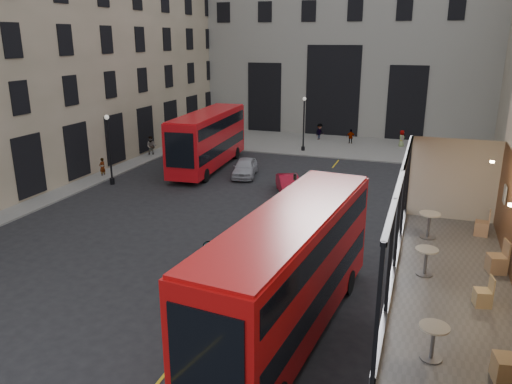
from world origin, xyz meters
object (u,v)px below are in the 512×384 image
(bus_near, at_px, (290,267))
(cafe_chair_d, at_px, (482,228))
(car_a, at_px, (245,167))
(pedestrian_c, at_px, (351,137))
(car_c, at_px, (194,154))
(pedestrian_e, at_px, (102,167))
(car_b, at_px, (289,185))
(cafe_chair_a, at_px, (508,368))
(cafe_chair_c, at_px, (497,263))
(cafe_chair_b, at_px, (483,297))
(cyclist, at_px, (312,194))
(cafe_table_far, at_px, (429,221))
(cafe_table_near, at_px, (433,337))
(traffic_light_near, at_px, (295,198))
(cafe_table_mid, at_px, (426,258))
(bus_far, at_px, (208,137))
(pedestrian_b, at_px, (320,132))
(traffic_light_far, at_px, (193,132))
(street_lamp_b, at_px, (304,127))
(pedestrian_d, at_px, (402,139))
(bicycle, at_px, (219,243))
(pedestrian_a, at_px, (151,146))
(street_lamp_a, at_px, (110,154))

(bus_near, xyz_separation_m, cafe_chair_d, (6.26, 0.62, 2.14))
(car_a, height_order, pedestrian_c, pedestrian_c)
(car_c, height_order, pedestrian_e, car_c)
(cafe_chair_d, bearing_deg, car_b, 123.95)
(car_a, bearing_deg, cafe_chair_a, -72.88)
(cafe_chair_c, bearing_deg, car_c, 130.66)
(car_b, bearing_deg, cafe_chair_b, -87.95)
(cyclist, relative_size, cafe_table_far, 2.23)
(cafe_table_near, relative_size, cafe_chair_b, 0.98)
(traffic_light_near, bearing_deg, cafe_table_near, -65.99)
(pedestrian_e, height_order, cafe_chair_c, cafe_chair_c)
(car_a, relative_size, cafe_table_mid, 5.64)
(bus_far, relative_size, cafe_table_far, 14.57)
(pedestrian_b, height_order, cafe_table_mid, cafe_table_mid)
(pedestrian_e, xyz_separation_m, cafe_table_near, (25.02, -23.36, 4.32))
(traffic_light_far, height_order, pedestrian_c, traffic_light_far)
(pedestrian_e, bearing_deg, cafe_chair_c, 65.92)
(street_lamp_b, height_order, cafe_chair_c, cafe_chair_c)
(cafe_chair_a, bearing_deg, pedestrian_d, 95.74)
(car_c, relative_size, cafe_table_mid, 7.44)
(pedestrian_b, relative_size, cafe_chair_b, 2.44)
(bicycle, distance_m, cafe_chair_c, 15.19)
(street_lamp_b, xyz_separation_m, cafe_chair_d, (13.49, -30.28, 2.47))
(cafe_chair_c, bearing_deg, pedestrian_a, 135.36)
(car_a, relative_size, pedestrian_e, 2.78)
(bicycle, bearing_deg, pedestrian_c, -27.71)
(pedestrian_a, relative_size, cafe_chair_b, 2.51)
(traffic_light_near, height_order, pedestrian_c, traffic_light_near)
(cyclist, bearing_deg, cafe_chair_c, -147.69)
(traffic_light_near, distance_m, cafe_table_mid, 13.95)
(street_lamp_b, bearing_deg, car_c, -135.79)
(pedestrian_d, relative_size, cafe_chair_a, 1.83)
(car_b, height_order, cafe_chair_c, cafe_chair_c)
(cyclist, bearing_deg, pedestrian_d, -7.34)
(cyclist, distance_m, cafe_chair_a, 23.70)
(street_lamp_a, distance_m, pedestrian_e, 3.03)
(cafe_table_far, bearing_deg, cafe_chair_c, -47.33)
(car_a, xyz_separation_m, car_c, (-5.84, 2.66, 0.09))
(street_lamp_b, relative_size, cafe_table_far, 6.35)
(cyclist, height_order, pedestrian_d, cyclist)
(car_c, bearing_deg, bicycle, 125.21)
(car_b, bearing_deg, cafe_chair_d, -80.76)
(car_a, height_order, car_b, car_a)
(car_c, bearing_deg, cafe_table_near, 129.21)
(bus_near, relative_size, cyclist, 6.60)
(car_c, height_order, cafe_chair_c, cafe_chair_c)
(car_b, distance_m, cafe_table_mid, 22.60)
(pedestrian_a, bearing_deg, street_lamp_b, 5.64)
(pedestrian_c, relative_size, cafe_chair_b, 2.11)
(cafe_chair_b, height_order, cafe_chair_d, cafe_chair_d)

